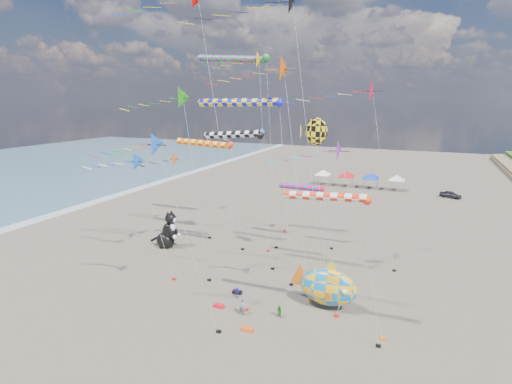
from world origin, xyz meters
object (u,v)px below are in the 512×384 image
at_px(child_green, 279,312).
at_px(parked_car, 451,195).
at_px(person_adult, 242,307).
at_px(child_blue, 237,292).
at_px(fish_inflatable, 328,287).
at_px(cat_inflatable, 167,229).

distance_m(child_green, parked_car, 54.36).
height_order(person_adult, child_green, person_adult).
xyz_separation_m(person_adult, child_blue, (-1.79, 2.63, -0.26)).
height_order(person_adult, child_blue, person_adult).
bearing_deg(child_green, fish_inflatable, 66.39).
bearing_deg(person_adult, fish_inflatable, 14.23).
height_order(cat_inflatable, child_green, cat_inflatable).
relative_size(person_adult, child_blue, 1.49).
relative_size(cat_inflatable, child_blue, 4.56).
relative_size(child_green, child_blue, 1.07).
bearing_deg(cat_inflatable, child_blue, -31.68).
relative_size(child_blue, parked_car, 0.28).
xyz_separation_m(fish_inflatable, parked_car, (11.89, 49.13, -1.46)).
height_order(person_adult, parked_car, person_adult).
relative_size(fish_inflatable, child_blue, 6.39).
bearing_deg(child_green, parked_car, 97.88).
bearing_deg(parked_car, person_adult, -177.83).
relative_size(cat_inflatable, person_adult, 3.05).
bearing_deg(person_adult, parked_car, 53.84).
height_order(fish_inflatable, person_adult, fish_inflatable).
bearing_deg(fish_inflatable, child_blue, -171.27).
distance_m(person_adult, child_green, 3.13).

